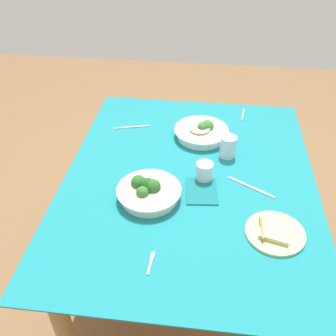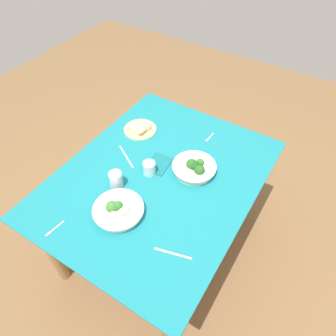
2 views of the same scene
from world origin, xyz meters
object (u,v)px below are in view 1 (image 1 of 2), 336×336
broccoli_bowl_near (148,192)px  bread_side_plate (275,232)px  napkin_folded_upper (202,191)px  water_glass_side (228,147)px  table_knife_right (132,127)px  broccoli_bowl_far (202,131)px  water_glass_center (204,171)px  table_knife_left (251,187)px  fork_by_far_bowl (151,262)px  fork_by_near_bowl (243,114)px

broccoli_bowl_near → bread_side_plate: 0.50m
bread_side_plate → napkin_folded_upper: size_ratio=1.34×
water_glass_side → table_knife_right: (-0.19, -0.49, -0.05)m
broccoli_bowl_far → broccoli_bowl_near: 0.51m
broccoli_bowl_near → napkin_folded_upper: broccoli_bowl_near is taller
water_glass_center → table_knife_right: 0.53m
water_glass_center → table_knife_left: (0.04, 0.20, -0.04)m
fork_by_far_bowl → water_glass_side: bearing=-18.5°
broccoli_bowl_far → fork_by_near_bowl: size_ratio=2.36×
water_glass_side → broccoli_bowl_far: bearing=-139.4°
fork_by_far_bowl → napkin_folded_upper: size_ratio=0.59×
broccoli_bowl_far → fork_by_near_bowl: (-0.25, 0.21, -0.03)m
fork_by_far_bowl → fork_by_near_bowl: same height
table_knife_right → broccoli_bowl_near: bearing=-86.6°
broccoli_bowl_near → table_knife_right: broccoli_bowl_near is taller
broccoli_bowl_near → bread_side_plate: broccoli_bowl_near is taller
broccoli_bowl_near → table_knife_right: bearing=-161.7°
table_knife_left → water_glass_side: bearing=145.5°
table_knife_left → napkin_folded_upper: 0.21m
water_glass_center → broccoli_bowl_near: bearing=-55.0°
fork_by_near_bowl → table_knife_right: size_ratio=0.61×
broccoli_bowl_far → napkin_folded_upper: size_ratio=1.65×
fork_by_far_bowl → table_knife_right: bearing=18.7°
table_knife_right → water_glass_center: bearing=-58.2°
water_glass_center → water_glass_side: 0.20m
table_knife_right → napkin_folded_upper: 0.59m
broccoli_bowl_near → table_knife_right: (-0.52, -0.17, -0.03)m
bread_side_plate → table_knife_right: 0.93m
water_glass_side → broccoli_bowl_near: bearing=-43.9°
broccoli_bowl_near → fork_by_far_bowl: broccoli_bowl_near is taller
bread_side_plate → napkin_folded_upper: bearing=-125.9°
fork_by_far_bowl → table_knife_left: same height
bread_side_plate → broccoli_bowl_near: bearing=-105.8°
broccoli_bowl_far → broccoli_bowl_near: (0.47, -0.19, 0.00)m
water_glass_center → table_knife_left: water_glass_center is taller
broccoli_bowl_far → bread_side_plate: 0.68m
table_knife_left → napkin_folded_upper: bearing=-134.8°
broccoli_bowl_far → napkin_folded_upper: 0.41m
water_glass_center → fork_by_near_bowl: 0.60m
bread_side_plate → table_knife_right: bread_side_plate is taller
water_glass_center → broccoli_bowl_far: bearing=-175.5°
water_glass_center → fork_by_far_bowl: size_ratio=0.84×
water_glass_center → fork_by_far_bowl: (0.47, -0.16, -0.04)m
fork_by_far_bowl → table_knife_left: bearing=-36.3°
fork_by_near_bowl → fork_by_far_bowl: bearing=168.2°
table_knife_right → napkin_folded_upper: size_ratio=1.15×
broccoli_bowl_near → fork_by_far_bowl: bearing=10.6°
table_knife_right → water_glass_side: bearing=-36.2°
broccoli_bowl_near → table_knife_right: 0.54m
water_glass_side → napkin_folded_upper: water_glass_side is taller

